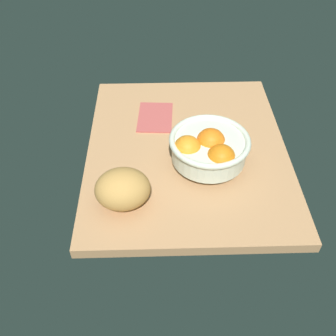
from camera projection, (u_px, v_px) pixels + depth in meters
The scene contains 4 objects.
ground_plane at pixel (187, 151), 113.55cm from camera, with size 69.63×57.64×3.00cm, color tan.
fruit_bowl at pixel (208, 148), 103.05cm from camera, with size 21.77×21.77×10.92cm.
bread_loaf at pixel (123, 189), 94.10cm from camera, with size 13.75×11.92×9.70cm, color #BF8C47.
napkin_folded at pixel (155, 117), 122.30cm from camera, with size 15.36×10.73×0.92cm, color #B44D4A.
Camera 1 is at (-84.46, 7.96, 74.35)cm, focal length 41.24 mm.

